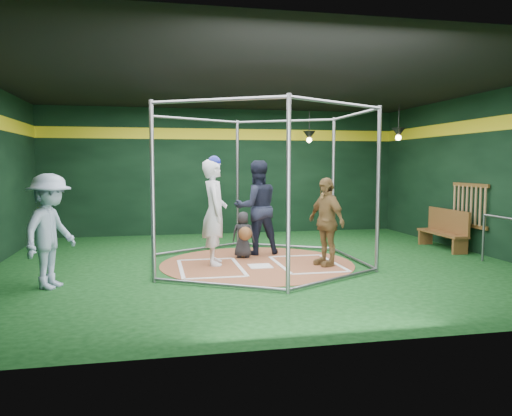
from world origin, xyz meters
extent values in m
cube|color=#0C3510|center=(0.00, 0.00, -0.01)|extent=(10.00, 9.00, 0.02)
cube|color=black|center=(0.00, 0.00, 3.50)|extent=(10.00, 9.00, 0.02)
cube|color=black|center=(0.00, 4.50, 1.75)|extent=(10.00, 0.10, 3.50)
cube|color=black|center=(0.00, -4.50, 1.75)|extent=(10.00, 0.10, 3.50)
cube|color=black|center=(5.00, 0.00, 1.75)|extent=(0.10, 9.00, 3.50)
cube|color=yellow|center=(0.00, 4.47, 2.80)|extent=(10.00, 0.01, 0.30)
cube|color=yellow|center=(4.97, 0.00, 2.80)|extent=(0.01, 9.00, 0.30)
cylinder|color=#945435|center=(0.00, 0.00, 0.01)|extent=(3.80, 3.80, 0.01)
cube|color=white|center=(0.00, -0.30, 0.02)|extent=(0.43, 0.43, 0.01)
cube|color=white|center=(-0.95, 0.60, 0.02)|extent=(1.10, 0.07, 0.01)
cube|color=white|center=(-0.95, -1.10, 0.02)|extent=(1.10, 0.07, 0.01)
cube|color=white|center=(-1.50, -0.25, 0.02)|extent=(0.07, 1.70, 0.01)
cube|color=white|center=(-0.40, -0.25, 0.02)|extent=(0.07, 1.70, 0.01)
cube|color=white|center=(0.95, 0.60, 0.02)|extent=(1.10, 0.07, 0.01)
cube|color=white|center=(0.95, -1.10, 0.02)|extent=(1.10, 0.07, 0.01)
cube|color=white|center=(0.40, -0.25, 0.02)|extent=(0.07, 1.70, 0.01)
cube|color=white|center=(1.50, -0.25, 0.02)|extent=(0.07, 1.70, 0.01)
cylinder|color=gray|center=(1.99, 1.15, 1.50)|extent=(0.07, 0.07, 3.00)
cylinder|color=gray|center=(0.00, 2.30, 1.50)|extent=(0.07, 0.07, 3.00)
cylinder|color=gray|center=(-1.99, 1.15, 1.50)|extent=(0.07, 0.07, 3.00)
cylinder|color=gray|center=(-1.99, -1.15, 1.50)|extent=(0.07, 0.07, 3.00)
cylinder|color=gray|center=(0.00, -2.30, 1.50)|extent=(0.07, 0.07, 3.00)
cylinder|color=gray|center=(1.99, -1.15, 1.50)|extent=(0.07, 0.07, 3.00)
cylinder|color=gray|center=(1.00, 1.72, 2.95)|extent=(2.02, 1.20, 0.06)
cylinder|color=gray|center=(1.00, 1.72, 0.05)|extent=(2.02, 1.20, 0.06)
cylinder|color=gray|center=(-1.00, 1.72, 2.95)|extent=(2.02, 1.20, 0.06)
cylinder|color=gray|center=(-1.00, 1.72, 0.05)|extent=(2.02, 1.20, 0.06)
cylinder|color=gray|center=(-1.99, 0.00, 2.95)|extent=(0.06, 2.30, 0.06)
cylinder|color=gray|center=(-1.99, 0.00, 0.05)|extent=(0.06, 2.30, 0.06)
cylinder|color=gray|center=(-1.00, -1.73, 2.95)|extent=(2.02, 1.20, 0.06)
cylinder|color=gray|center=(-1.00, -1.73, 0.05)|extent=(2.02, 1.20, 0.06)
cylinder|color=gray|center=(1.00, -1.73, 2.95)|extent=(2.02, 1.20, 0.06)
cylinder|color=gray|center=(1.00, -1.73, 0.05)|extent=(2.02, 1.20, 0.06)
cylinder|color=gray|center=(1.99, 0.00, 2.95)|extent=(0.06, 2.30, 0.06)
cylinder|color=gray|center=(1.99, 0.00, 0.05)|extent=(0.06, 2.30, 0.06)
cube|color=brown|center=(4.94, 0.40, 1.50)|extent=(0.05, 1.25, 0.08)
cube|color=brown|center=(4.94, 0.40, 0.60)|extent=(0.05, 1.25, 0.08)
cylinder|color=tan|center=(4.92, -0.15, 1.05)|extent=(0.06, 0.06, 0.85)
cylinder|color=tan|center=(4.92, 0.01, 1.05)|extent=(0.06, 0.06, 0.85)
cylinder|color=tan|center=(4.92, 0.16, 1.05)|extent=(0.06, 0.06, 0.85)
cylinder|color=tan|center=(4.92, 0.32, 1.05)|extent=(0.06, 0.06, 0.85)
cylinder|color=tan|center=(4.92, 0.48, 1.05)|extent=(0.06, 0.06, 0.85)
cylinder|color=tan|center=(4.92, 0.64, 1.05)|extent=(0.06, 0.06, 0.85)
cylinder|color=tan|center=(4.92, 0.79, 1.05)|extent=(0.06, 0.06, 0.85)
cylinder|color=tan|center=(4.92, 0.95, 1.05)|extent=(0.06, 0.06, 0.85)
cone|color=black|center=(2.20, 3.60, 2.75)|extent=(0.34, 0.34, 0.22)
sphere|color=#FFD899|center=(2.20, 3.60, 2.62)|extent=(0.14, 0.14, 0.14)
cylinder|color=black|center=(2.20, 3.60, 3.10)|extent=(0.02, 0.02, 0.70)
cone|color=black|center=(4.00, 2.00, 2.75)|extent=(0.34, 0.34, 0.22)
sphere|color=#FFD899|center=(4.00, 2.00, 2.62)|extent=(0.14, 0.14, 0.14)
cylinder|color=black|center=(4.00, 2.00, 3.10)|extent=(0.02, 0.02, 0.70)
imported|color=silver|center=(-0.82, 0.10, 1.03)|extent=(0.53, 0.77, 2.04)
sphere|color=navy|center=(-0.82, 0.10, 1.99)|extent=(0.26, 0.26, 0.26)
imported|color=#A07D44|center=(1.27, -0.42, 0.86)|extent=(0.71, 1.07, 1.70)
imported|color=black|center=(-0.16, 0.68, 0.50)|extent=(0.55, 0.45, 0.97)
sphere|color=brown|center=(-0.16, 0.43, 0.55)|extent=(0.28, 0.28, 0.28)
imported|color=black|center=(0.21, 1.04, 1.03)|extent=(1.06, 0.87, 2.03)
imported|color=#9CB3CF|center=(-3.58, -1.20, 0.91)|extent=(1.08, 1.34, 1.82)
cube|color=brown|center=(4.55, 0.84, 0.37)|extent=(0.37, 1.59, 0.05)
cube|color=brown|center=(4.70, 0.84, 0.66)|extent=(0.05, 1.59, 0.53)
cube|color=brown|center=(4.55, 0.14, 0.18)|extent=(0.35, 0.07, 0.35)
cube|color=brown|center=(4.55, 1.54, 0.18)|extent=(0.35, 0.07, 0.35)
cylinder|color=slate|center=(4.55, -0.64, 0.48)|extent=(0.05, 0.05, 0.96)
cylinder|color=slate|center=(4.55, -1.17, 0.94)|extent=(0.05, 1.07, 0.05)
camera|label=1|loc=(-1.98, -9.49, 1.96)|focal=35.00mm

